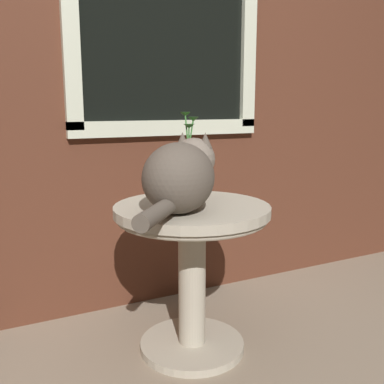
% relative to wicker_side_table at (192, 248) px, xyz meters
% --- Properties ---
extents(back_wall, '(4.00, 0.07, 2.60)m').
position_rel_wicker_side_table_xyz_m(back_wall, '(-0.28, 0.51, 0.89)').
color(back_wall, '#562D1E').
rests_on(back_wall, ground_plane).
extents(wicker_side_table, '(0.58, 0.58, 0.58)m').
position_rel_wicker_side_table_xyz_m(wicker_side_table, '(0.00, 0.00, 0.00)').
color(wicker_side_table, '#B2A893').
rests_on(wicker_side_table, ground_plane).
extents(cat, '(0.46, 0.49, 0.27)m').
position_rel_wicker_side_table_xyz_m(cat, '(-0.07, -0.06, 0.30)').
color(cat, brown).
rests_on(cat, wicker_side_table).
extents(pewter_vase_with_ivy, '(0.12, 0.13, 0.34)m').
position_rel_wicker_side_table_xyz_m(pewter_vase_with_ivy, '(0.06, 0.15, 0.27)').
color(pewter_vase_with_ivy, '#99999E').
rests_on(pewter_vase_with_ivy, wicker_side_table).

